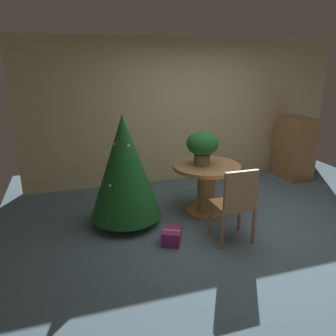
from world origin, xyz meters
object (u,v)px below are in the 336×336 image
at_px(wooden_chair_near, 236,201).
at_px(gift_box_purple, 172,236).
at_px(flower_vase, 202,145).
at_px(wooden_cabinet, 295,148).
at_px(holiday_tree, 124,167).
at_px(potted_plant, 237,175).
at_px(round_dining_table, 206,181).

distance_m(wooden_chair_near, gift_box_purple, 0.91).
height_order(flower_vase, gift_box_purple, flower_vase).
bearing_deg(wooden_cabinet, gift_box_purple, -151.42).
relative_size(wooden_chair_near, gift_box_purple, 2.92).
distance_m(flower_vase, holiday_tree, 1.14).
xyz_separation_m(gift_box_purple, potted_plant, (1.78, 1.58, 0.12)).
distance_m(holiday_tree, gift_box_purple, 1.12).
distance_m(round_dining_table, wooden_chair_near, 0.89).
distance_m(round_dining_table, flower_vase, 0.56).
relative_size(wooden_chair_near, potted_plant, 2.60).
xyz_separation_m(gift_box_purple, wooden_cabinet, (3.04, 1.66, 0.50)).
bearing_deg(potted_plant, wooden_chair_near, -119.95).
height_order(round_dining_table, holiday_tree, holiday_tree).
xyz_separation_m(wooden_chair_near, holiday_tree, (-1.19, 0.91, 0.28)).
height_order(holiday_tree, potted_plant, holiday_tree).
height_order(flower_vase, potted_plant, flower_vase).
xyz_separation_m(flower_vase, potted_plant, (1.10, 0.88, -0.85)).
bearing_deg(holiday_tree, round_dining_table, -1.35).
bearing_deg(gift_box_purple, wooden_cabinet, 28.58).
bearing_deg(holiday_tree, gift_box_purple, -58.08).
bearing_deg(round_dining_table, potted_plant, 41.13).
relative_size(flower_vase, gift_box_purple, 1.46).
relative_size(gift_box_purple, wooden_cabinet, 0.28).
bearing_deg(flower_vase, gift_box_purple, -134.35).
distance_m(gift_box_purple, potted_plant, 2.38).
height_order(round_dining_table, flower_vase, flower_vase).
xyz_separation_m(wooden_chair_near, gift_box_purple, (-0.75, 0.21, -0.47)).
relative_size(holiday_tree, gift_box_purple, 4.63).
xyz_separation_m(holiday_tree, wooden_cabinet, (3.48, 0.95, -0.25)).
xyz_separation_m(wooden_cabinet, potted_plant, (-1.26, -0.08, -0.39)).
height_order(flower_vase, wooden_chair_near, flower_vase).
bearing_deg(wooden_chair_near, holiday_tree, 142.59).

